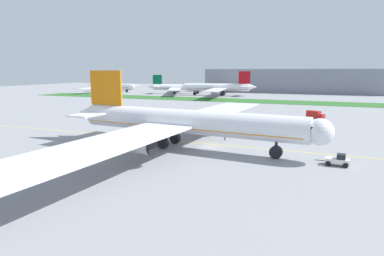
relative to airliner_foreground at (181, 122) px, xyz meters
name	(u,v)px	position (x,y,z in m)	size (l,w,h in m)	color
ground_plane	(209,147)	(5.57, 2.77, -5.70)	(600.00, 600.00, 0.00)	gray
apron_taxi_line	(213,144)	(5.57, 5.51, -5.70)	(280.00, 0.36, 0.01)	yellow
grass_median_strip	(276,102)	(5.57, 115.78, -5.65)	(320.00, 24.00, 0.10)	#2D6628
airliner_foreground	(181,122)	(0.00, 0.00, 0.00)	(60.83, 98.91, 16.79)	white
pushback_tug	(338,160)	(31.54, -2.47, -4.71)	(5.84, 2.62, 2.19)	white
ground_crew_wingwalker_port	(225,136)	(6.94, 10.48, -4.68)	(0.56, 0.38, 1.69)	black
service_truck_baggage_loader	(315,115)	(26.56, 54.18, -4.06)	(6.27, 4.68, 3.08)	#B21E19
service_truck_fuel_bowser	(194,116)	(-11.16, 36.24, -4.04)	(5.03, 3.58, 3.13)	#B21E19
parked_airliner_far_left	(111,86)	(-130.88, 156.31, -1.40)	(45.08, 73.06, 12.65)	white
parked_airliner_far_centre	(178,87)	(-70.81, 154.40, -1.04)	(42.31, 69.18, 13.74)	white
parked_airliner_far_right	(219,87)	(-36.53, 146.88, -0.15)	(51.07, 81.77, 16.36)	white
terminal_building	(292,81)	(6.84, 195.85, 3.30)	(134.77, 20.00, 18.00)	gray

